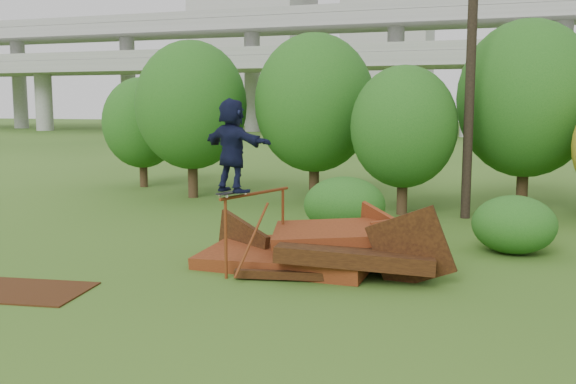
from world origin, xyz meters
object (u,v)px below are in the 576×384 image
(flat_plate, at_px, (27,291))
(utility_pole, at_px, (471,57))
(scrap_pile, at_px, (317,252))
(skater, at_px, (232,145))

(flat_plate, xyz_separation_m, utility_pole, (7.07, 10.44, 4.70))
(flat_plate, bearing_deg, utility_pole, 55.89)
(scrap_pile, relative_size, skater, 3.06)
(scrap_pile, xyz_separation_m, flat_plate, (-4.50, -3.31, -0.33))
(flat_plate, bearing_deg, scrap_pile, 36.38)
(skater, relative_size, utility_pole, 0.19)
(scrap_pile, bearing_deg, skater, -141.31)
(skater, xyz_separation_m, flat_plate, (-3.11, -2.20, -2.57))
(skater, xyz_separation_m, utility_pole, (3.96, 8.24, 2.13))
(scrap_pile, distance_m, utility_pole, 8.74)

